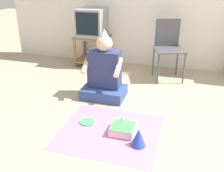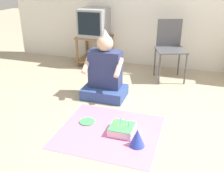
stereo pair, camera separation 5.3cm
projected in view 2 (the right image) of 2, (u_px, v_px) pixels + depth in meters
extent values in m
plane|color=tan|center=(170.00, 130.00, 2.77)|extent=(16.00, 16.00, 0.00)
cube|color=olive|center=(94.00, 37.00, 4.55)|extent=(0.56, 0.48, 0.03)
cube|color=olive|center=(95.00, 59.00, 4.71)|extent=(0.56, 0.48, 0.02)
cylinder|color=olive|center=(77.00, 52.00, 4.53)|extent=(0.04, 0.04, 0.51)
cylinder|color=olive|center=(104.00, 55.00, 4.39)|extent=(0.04, 0.04, 0.51)
cylinder|color=olive|center=(87.00, 46.00, 4.90)|extent=(0.04, 0.04, 0.51)
cylinder|color=olive|center=(112.00, 49.00, 4.76)|extent=(0.04, 0.04, 0.51)
cube|color=#99999E|center=(94.00, 22.00, 4.45)|extent=(0.44, 0.46, 0.47)
cube|color=black|center=(89.00, 24.00, 4.24)|extent=(0.38, 0.01, 0.37)
cube|color=#4C4C51|center=(171.00, 50.00, 3.89)|extent=(0.54, 0.53, 0.02)
cube|color=#4C4C51|center=(169.00, 33.00, 3.98)|extent=(0.36, 0.14, 0.43)
cylinder|color=#4C4C51|center=(159.00, 69.00, 3.81)|extent=(0.02, 0.02, 0.47)
cylinder|color=#4C4C51|center=(186.00, 69.00, 3.82)|extent=(0.02, 0.02, 0.47)
cylinder|color=#4C4C51|center=(155.00, 61.00, 4.15)|extent=(0.02, 0.02, 0.47)
cylinder|color=#4C4C51|center=(179.00, 61.00, 4.16)|extent=(0.02, 0.02, 0.47)
cube|color=#334C8C|center=(105.00, 92.00, 3.48)|extent=(0.55, 0.40, 0.14)
cube|color=navy|center=(105.00, 69.00, 3.39)|extent=(0.41, 0.21, 0.49)
sphere|color=beige|center=(105.00, 43.00, 3.26)|extent=(0.21, 0.21, 0.21)
cone|color=silver|center=(105.00, 33.00, 3.20)|extent=(0.11, 0.11, 0.09)
cylinder|color=beige|center=(87.00, 64.00, 3.32)|extent=(0.06, 0.26, 0.21)
cylinder|color=beige|center=(119.00, 68.00, 3.20)|extent=(0.06, 0.26, 0.21)
cube|color=pink|center=(109.00, 131.00, 2.75)|extent=(1.04, 0.95, 0.01)
cube|color=silver|center=(122.00, 129.00, 2.71)|extent=(0.25, 0.25, 0.07)
cube|color=#4CB266|center=(122.00, 126.00, 2.69)|extent=(0.24, 0.24, 0.01)
cylinder|color=#66C666|center=(129.00, 124.00, 2.67)|extent=(0.01, 0.01, 0.07)
sphere|color=#FFCC4C|center=(129.00, 121.00, 2.65)|extent=(0.01, 0.01, 0.01)
cylinder|color=#E58CCC|center=(126.00, 121.00, 2.73)|extent=(0.01, 0.01, 0.07)
sphere|color=#FFCC4C|center=(126.00, 118.00, 2.71)|extent=(0.01, 0.01, 0.01)
cylinder|color=#4C7FE5|center=(121.00, 120.00, 2.74)|extent=(0.01, 0.01, 0.07)
sphere|color=#FFCC4C|center=(121.00, 117.00, 2.73)|extent=(0.01, 0.01, 0.01)
cylinder|color=yellow|center=(116.00, 123.00, 2.70)|extent=(0.01, 0.01, 0.07)
sphere|color=#FFCC4C|center=(116.00, 119.00, 2.68)|extent=(0.01, 0.01, 0.01)
cylinder|color=yellow|center=(118.00, 126.00, 2.63)|extent=(0.01, 0.01, 0.07)
sphere|color=#FFCC4C|center=(118.00, 123.00, 2.62)|extent=(0.01, 0.01, 0.01)
cylinder|color=yellow|center=(124.00, 127.00, 2.62)|extent=(0.01, 0.01, 0.07)
sphere|color=#FFCC4C|center=(124.00, 124.00, 2.60)|extent=(0.01, 0.01, 0.01)
cone|color=blue|center=(137.00, 137.00, 2.49)|extent=(0.15, 0.15, 0.18)
cylinder|color=#4CB266|center=(87.00, 122.00, 2.91)|extent=(0.17, 0.17, 0.01)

